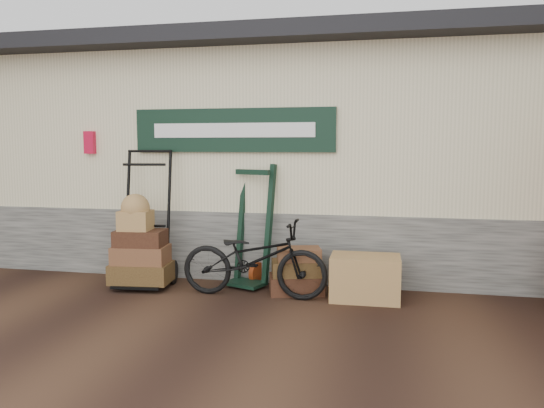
# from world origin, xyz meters

# --- Properties ---
(ground) EXTENTS (80.00, 80.00, 0.00)m
(ground) POSITION_xyz_m (0.00, 0.00, 0.00)
(ground) COLOR black
(ground) RESTS_ON ground
(station_building) EXTENTS (14.40, 4.10, 3.20)m
(station_building) POSITION_xyz_m (-0.01, 2.74, 1.61)
(station_building) COLOR #4C4C47
(station_building) RESTS_ON ground
(porter_trolley) EXTENTS (0.93, 0.74, 1.74)m
(porter_trolley) POSITION_xyz_m (-1.34, 0.59, 0.87)
(porter_trolley) COLOR black
(porter_trolley) RESTS_ON ground
(green_barrow) EXTENTS (0.68, 0.63, 1.52)m
(green_barrow) POSITION_xyz_m (-0.02, 0.85, 0.76)
(green_barrow) COLOR black
(green_barrow) RESTS_ON ground
(suitcase_stack) EXTENTS (0.71, 0.55, 0.56)m
(suitcase_stack) POSITION_xyz_m (0.59, 0.58, 0.28)
(suitcase_stack) COLOR #361A11
(suitcase_stack) RESTS_ON ground
(wicker_hamper) EXTENTS (0.79, 0.52, 0.51)m
(wicker_hamper) POSITION_xyz_m (1.40, 0.49, 0.25)
(wicker_hamper) COLOR olive
(wicker_hamper) RESTS_ON ground
(bicycle) EXTENTS (0.63, 1.74, 1.01)m
(bicycle) POSITION_xyz_m (0.13, 0.33, 0.50)
(bicycle) COLOR black
(bicycle) RESTS_ON ground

